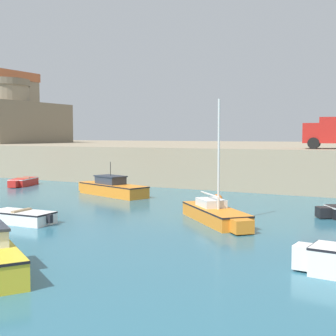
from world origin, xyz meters
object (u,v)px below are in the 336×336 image
sailboat_orange_3 (216,213)px  dinghy_red_9 (23,182)px  truck_on_quay (336,131)px  fortress (4,120)px  motorboat_orange_0 (111,188)px  mooring_buoy (217,200)px  dinghy_white_8 (19,216)px

sailboat_orange_3 → dinghy_red_9: (-19.35, 7.08, -0.09)m
sailboat_orange_3 → truck_on_quay: (2.90, 14.63, 3.82)m
dinghy_red_9 → truck_on_quay: truck_on_quay is taller
fortress → truck_on_quay: size_ratio=2.63×
motorboat_orange_0 → sailboat_orange_3: sailboat_orange_3 is taller
mooring_buoy → truck_on_quay: size_ratio=0.14×
truck_on_quay → dinghy_red_9: bearing=-161.3°
dinghy_white_8 → fortress: fortress is taller
motorboat_orange_0 → dinghy_red_9: size_ratio=1.81×
dinghy_red_9 → mooring_buoy: 17.56m
dinghy_red_9 → mooring_buoy: (17.42, -2.25, -0.01)m
motorboat_orange_0 → mooring_buoy: 7.92m
sailboat_orange_3 → mooring_buoy: sailboat_orange_3 is taller
sailboat_orange_3 → dinghy_red_9: bearing=159.9°
motorboat_orange_0 → sailboat_orange_3: (9.81, -5.62, -0.08)m
sailboat_orange_3 → fortress: size_ratio=0.47×
dinghy_white_8 → dinghy_red_9: dinghy_red_9 is taller
mooring_buoy → dinghy_white_8: bearing=-122.2°
dinghy_white_8 → sailboat_orange_3: bearing=29.7°
dinghy_white_8 → fortress: size_ratio=0.32×
fortress → truck_on_quay: fortress is taller
dinghy_red_9 → fortress: size_ratio=0.29×
dinghy_red_9 → fortress: fortress is taller
sailboat_orange_3 → dinghy_red_9: size_ratio=1.60×
mooring_buoy → dinghy_red_9: bearing=172.6°
dinghy_red_9 → mooring_buoy: size_ratio=5.51×
motorboat_orange_0 → dinghy_white_8: motorboat_orange_0 is taller
motorboat_orange_0 → truck_on_quay: size_ratio=1.39×
motorboat_orange_0 → dinghy_white_8: 10.25m
sailboat_orange_3 → fortress: bearing=149.9°
fortress → truck_on_quay: (40.39, -7.09, -1.66)m
motorboat_orange_0 → truck_on_quay: truck_on_quay is taller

